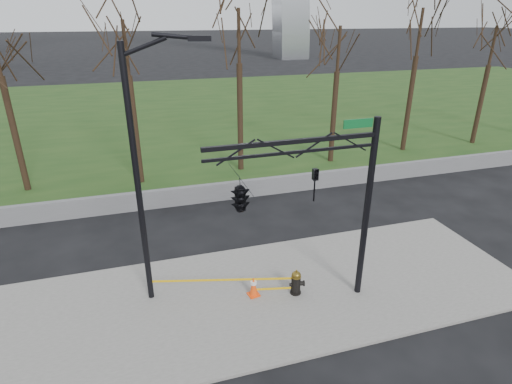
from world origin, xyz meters
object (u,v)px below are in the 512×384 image
object	(u,v)px
street_light	(143,164)
traffic_signal_mast	(267,191)
traffic_cone	(254,286)
fire_hydrant	(296,283)

from	to	relation	value
street_light	traffic_signal_mast	distance (m)	3.62
traffic_cone	street_light	distance (m)	5.28
traffic_cone	traffic_signal_mast	world-z (taller)	traffic_signal_mast
traffic_cone	street_light	world-z (taller)	street_light
street_light	traffic_signal_mast	world-z (taller)	street_light
traffic_cone	traffic_signal_mast	size ratio (longest dim) A/B	0.12
fire_hydrant	street_light	distance (m)	6.17
traffic_cone	street_light	xyz separation A→B (m)	(-3.01, 0.85, 4.25)
traffic_cone	fire_hydrant	bearing A→B (deg)	-12.46
street_light	traffic_cone	bearing A→B (deg)	-3.69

